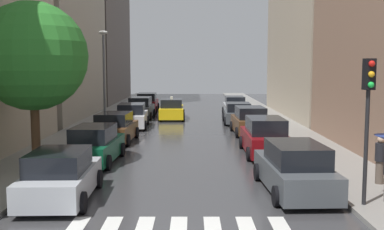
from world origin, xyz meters
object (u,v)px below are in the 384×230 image
object	(u,v)px
parked_car_left_sixth	(149,103)
parked_car_right_third	(252,122)
parked_car_left_third	(117,128)
lamp_post_left	(106,71)
parked_car_left_second	(97,145)
parked_car_right_second	(267,137)
parked_car_left_fourth	(134,116)
traffic_light_right_corner	(371,99)
pedestrian_by_kerb	(383,159)
parked_car_left_fifth	(143,108)
taxi_midroad	(174,110)
parked_car_right_fifth	(237,107)
parked_car_right_nearest	(297,169)
parked_car_right_fourth	(240,114)
parked_car_left_nearest	(63,177)
street_tree_left	(35,56)

from	to	relation	value
parked_car_left_sixth	parked_car_right_third	xyz separation A→B (m)	(7.74, -14.32, 0.00)
parked_car_left_third	lamp_post_left	size ratio (longest dim) A/B	0.68
parked_car_left_second	parked_car_right_second	world-z (taller)	parked_car_right_second
parked_car_left_fourth	traffic_light_right_corner	bearing A→B (deg)	-155.56
pedestrian_by_kerb	traffic_light_right_corner	size ratio (longest dim) A/B	0.39
parked_car_left_third	parked_car_left_fifth	world-z (taller)	parked_car_left_fifth
parked_car_left_fifth	taxi_midroad	world-z (taller)	taxi_midroad
parked_car_left_third	parked_car_right_second	xyz separation A→B (m)	(7.79, -3.73, 0.06)
parked_car_right_third	parked_car_right_fifth	distance (m)	10.72
parked_car_right_fifth	traffic_light_right_corner	bearing A→B (deg)	-175.74
parked_car_right_nearest	parked_car_right_fourth	size ratio (longest dim) A/B	1.15
parked_car_right_third	lamp_post_left	size ratio (longest dim) A/B	0.68
parked_car_right_fifth	parked_car_left_second	bearing A→B (deg)	158.56
parked_car_left_second	parked_car_right_fifth	world-z (taller)	parked_car_right_fifth
parked_car_right_second	parked_car_right_third	bearing A→B (deg)	-0.95
parked_car_left_sixth	parked_car_right_fourth	xyz separation A→B (m)	(7.54, -8.92, -0.08)
parked_car_right_nearest	parked_car_right_fifth	size ratio (longest dim) A/B	1.09
parked_car_left_third	lamp_post_left	world-z (taller)	lamp_post_left
parked_car_left_fourth	parked_car_left_sixth	world-z (taller)	parked_car_left_sixth
taxi_midroad	traffic_light_right_corner	size ratio (longest dim) A/B	1.08
parked_car_left_second	traffic_light_right_corner	world-z (taller)	traffic_light_right_corner
parked_car_left_sixth	parked_car_left_nearest	bearing A→B (deg)	179.34
parked_car_left_third	street_tree_left	distance (m)	7.93
parked_car_left_sixth	parked_car_right_second	xyz separation A→B (m)	(7.64, -20.83, 0.03)
parked_car_left_second	lamp_post_left	distance (m)	11.67
parked_car_right_nearest	lamp_post_left	world-z (taller)	lamp_post_left
pedestrian_by_kerb	street_tree_left	bearing A→B (deg)	48.48
parked_car_right_fifth	taxi_midroad	xyz separation A→B (m)	(-5.25, -2.48, -0.01)
parked_car_right_third	traffic_light_right_corner	size ratio (longest dim) A/B	1.01
parked_car_left_fourth	parked_car_right_fifth	world-z (taller)	parked_car_left_fourth
parked_car_left_second	pedestrian_by_kerb	world-z (taller)	pedestrian_by_kerb
parked_car_right_nearest	pedestrian_by_kerb	distance (m)	3.16
street_tree_left	lamp_post_left	xyz separation A→B (m)	(0.57, 12.11, -0.74)
parked_car_right_fourth	lamp_post_left	world-z (taller)	lamp_post_left
parked_car_right_second	taxi_midroad	world-z (taller)	taxi_midroad
parked_car_right_third	pedestrian_by_kerb	xyz separation A→B (m)	(2.95, -12.51, 0.22)
parked_car_left_fifth	parked_car_left_sixth	world-z (taller)	parked_car_left_sixth
parked_car_left_sixth	street_tree_left	bearing A→B (deg)	173.73
parked_car_left_third	parked_car_right_second	distance (m)	8.64
parked_car_left_sixth	parked_car_left_third	bearing A→B (deg)	178.80
parked_car_left_nearest	lamp_post_left	world-z (taller)	lamp_post_left
parked_car_right_nearest	lamp_post_left	bearing A→B (deg)	28.10
parked_car_left_nearest	parked_car_right_fourth	distance (m)	20.82
parked_car_left_fourth	street_tree_left	bearing A→B (deg)	166.92
parked_car_left_fifth	lamp_post_left	bearing A→B (deg)	165.02
parked_car_left_third	parked_car_left_sixth	xyz separation A→B (m)	(0.15, 17.11, 0.03)
taxi_midroad	street_tree_left	xyz separation A→B (m)	(-4.85, -17.60, 3.85)
parked_car_left_third	parked_car_left_fifth	size ratio (longest dim) A/B	1.02
parked_car_left_fifth	parked_car_left_third	bearing A→B (deg)	-179.48
parked_car_left_nearest	taxi_midroad	xyz separation A→B (m)	(2.52, 22.24, 0.01)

